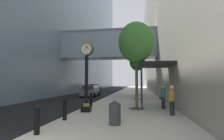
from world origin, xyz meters
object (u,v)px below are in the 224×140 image
object	(u,v)px
street_clock	(87,72)
street_tree_mid_near	(137,50)
car_black_near	(95,88)
pedestrian_by_clock	(172,99)
street_tree_mid_far	(137,62)
bollard_second	(65,109)
trash_bin	(115,112)
pedestrian_walking	(163,96)
car_grey_mid	(91,91)
street_tree_near	(136,43)
bollard_nearest	(37,119)
bollard_fourth	(91,99)

from	to	relation	value
street_clock	street_tree_mid_near	size ratio (longest dim) A/B	0.68
car_black_near	pedestrian_by_clock	bearing A→B (deg)	-66.19
street_clock	car_black_near	xyz separation A→B (m)	(-5.87, 24.60, -1.87)
street_tree_mid_near	car_black_near	size ratio (longest dim) A/B	1.59
pedestrian_by_clock	car_black_near	bearing A→B (deg)	113.81
street_tree_mid_near	street_tree_mid_far	distance (m)	6.67
pedestrian_by_clock	street_clock	bearing A→B (deg)	176.18
street_clock	bollard_second	distance (m)	3.12
trash_bin	street_clock	bearing A→B (deg)	127.44
street_tree_mid_near	car_black_near	bearing A→B (deg)	118.97
pedestrian_walking	car_black_near	bearing A→B (deg)	115.58
pedestrian_walking	car_grey_mid	bearing A→B (deg)	128.09
street_tree_near	car_black_near	size ratio (longest dim) A/B	1.47
pedestrian_by_clock	car_black_near	xyz separation A→B (m)	(-11.01, 24.94, -0.25)
trash_bin	pedestrian_walking	world-z (taller)	pedestrian_walking
street_tree_near	car_grey_mid	bearing A→B (deg)	120.75
bollard_nearest	street_tree_mid_far	xyz separation A→B (m)	(3.48, 19.72, 4.28)
street_tree_near	trash_bin	xyz separation A→B (m)	(-0.91, -4.60, -4.16)
trash_bin	car_black_near	bearing A→B (deg)	106.39
street_clock	bollard_nearest	size ratio (longest dim) A/B	4.30
trash_bin	pedestrian_walking	distance (m)	5.60
street_clock	bollard_nearest	xyz separation A→B (m)	(-0.34, -4.74, -1.95)
street_clock	bollard_fourth	bearing A→B (deg)	98.47
pedestrian_walking	street_tree_mid_near	bearing A→B (deg)	106.06
bollard_second	pedestrian_walking	size ratio (longest dim) A/B	0.62
car_grey_mid	street_tree_mid_near	bearing A→B (deg)	-33.02
street_clock	trash_bin	xyz separation A→B (m)	(2.23, -2.91, -1.97)
pedestrian_by_clock	car_grey_mid	xyz separation A→B (m)	(-8.45, 12.87, -0.25)
street_clock	car_black_near	world-z (taller)	street_clock
car_black_near	car_grey_mid	size ratio (longest dim) A/B	0.90
bollard_nearest	pedestrian_by_clock	bearing A→B (deg)	38.76
bollard_nearest	pedestrian_by_clock	world-z (taller)	pedestrian_by_clock
street_tree_mid_near	trash_bin	distance (m)	12.27
street_clock	pedestrian_by_clock	size ratio (longest dim) A/B	2.72
street_clock	car_grey_mid	xyz separation A→B (m)	(-3.31, 12.52, -1.87)
street_tree_near	street_clock	bearing A→B (deg)	-151.74
bollard_fourth	trash_bin	xyz separation A→B (m)	(2.56, -5.17, -0.02)
car_black_near	street_tree_mid_far	bearing A→B (deg)	-46.89
trash_bin	pedestrian_by_clock	distance (m)	3.90
pedestrian_by_clock	car_black_near	distance (m)	27.27
pedestrian_walking	car_grey_mid	world-z (taller)	pedestrian_walking
trash_bin	car_grey_mid	size ratio (longest dim) A/B	0.23
street_clock	bollard_fourth	size ratio (longest dim) A/B	4.30
street_tree_mid_near	trash_bin	bearing A→B (deg)	-94.64
street_tree_near	car_grey_mid	world-z (taller)	street_tree_near
bollard_nearest	street_tree_mid_near	distance (m)	14.36
street_tree_mid_near	pedestrian_walking	bearing A→B (deg)	-73.94
trash_bin	pedestrian_walking	xyz separation A→B (m)	(2.75, 4.87, 0.37)
bollard_fourth	street_tree_near	bearing A→B (deg)	-9.35
street_tree_mid_near	street_tree_near	bearing A→B (deg)	-90.00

